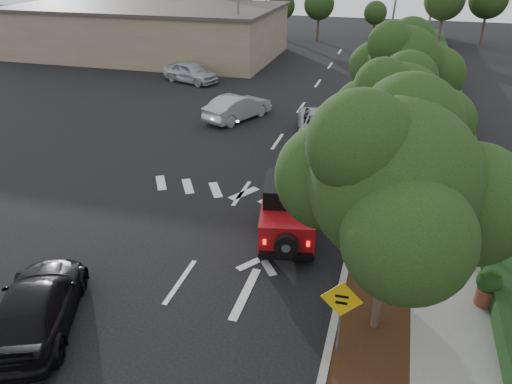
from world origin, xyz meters
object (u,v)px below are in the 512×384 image
at_px(silver_suv_ahead, 321,126).
at_px(speed_hump_sign, 341,308).
at_px(black_suv_oncoming, 36,306).
at_px(red_jeep, 288,209).

relative_size(silver_suv_ahead, speed_hump_sign, 2.44).
bearing_deg(black_suv_oncoming, silver_suv_ahead, -128.90).
distance_m(red_jeep, black_suv_oncoming, 8.06).
height_order(red_jeep, speed_hump_sign, speed_hump_sign).
relative_size(red_jeep, silver_suv_ahead, 0.81).
distance_m(silver_suv_ahead, black_suv_oncoming, 16.38).
distance_m(red_jeep, speed_hump_sign, 5.61).
height_order(silver_suv_ahead, black_suv_oncoming, silver_suv_ahead).
relative_size(black_suv_oncoming, speed_hump_sign, 2.24).
xyz_separation_m(red_jeep, silver_suv_ahead, (-0.45, 9.49, -0.32)).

